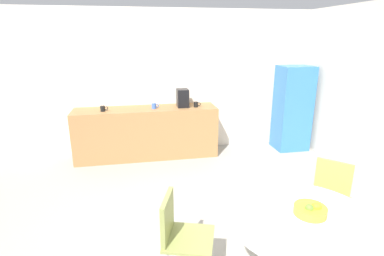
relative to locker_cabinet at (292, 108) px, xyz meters
The scene contains 12 objects.
ground_plane 3.69m from the locker_cabinet, 135.00° to the right, with size 6.00×6.00×0.00m, color #9E998E.
wall_back 2.64m from the locker_cabinet, 169.99° to the left, with size 6.00×0.10×2.60m, color silver.
counter_block 2.79m from the locker_cabinet, behind, with size 2.51×0.60×0.90m, color #9E7042.
locker_cabinet is the anchor object (origin of this frame).
round_table 3.66m from the locker_cabinet, 117.06° to the right, with size 1.21×1.21×0.73m.
chair_yellow 2.73m from the locker_cabinet, 109.64° to the right, with size 0.59×0.59×0.83m.
chair_olive 3.95m from the locker_cabinet, 131.94° to the right, with size 0.53×0.53×0.83m.
fruit_bowl 3.60m from the locker_cabinet, 116.11° to the right, with size 0.26×0.26×0.11m.
mug_white 1.88m from the locker_cabinet, behind, with size 0.13×0.08×0.09m.
mug_green 3.49m from the locker_cabinet, behind, with size 0.13×0.08×0.09m.
mug_red 2.63m from the locker_cabinet, behind, with size 0.13×0.08×0.09m.
coffee_maker 2.12m from the locker_cabinet, behind, with size 0.20×0.24×0.32m, color black.
Camera 1 is at (-0.39, -2.62, 2.13)m, focal length 28.30 mm.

